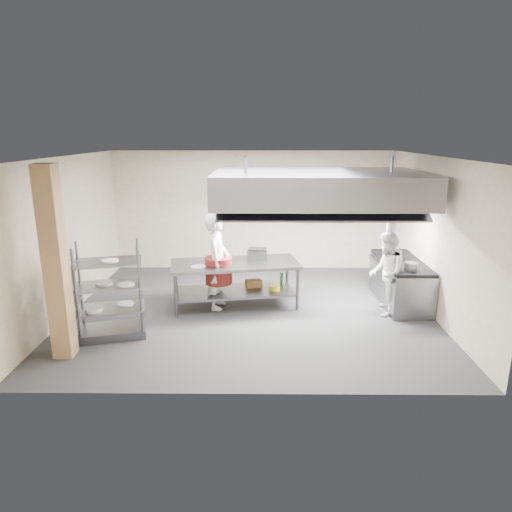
{
  "coord_description": "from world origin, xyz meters",
  "views": [
    {
      "loc": [
        0.18,
        -8.47,
        3.41
      ],
      "look_at": [
        0.1,
        0.2,
        1.07
      ],
      "focal_mm": 32.0,
      "sensor_mm": 36.0,
      "label": 1
    }
  ],
  "objects_px": {
    "griddle": "(257,254)",
    "island": "(235,284)",
    "pass_rack": "(110,291)",
    "cooking_range": "(400,283)",
    "chef_head": "(217,261)",
    "chef_plating": "(68,295)",
    "chef_line": "(386,274)",
    "stockpot": "(395,255)"
  },
  "relations": [
    {
      "from": "chef_plating",
      "to": "stockpot",
      "type": "height_order",
      "value": "chef_plating"
    },
    {
      "from": "cooking_range",
      "to": "chef_plating",
      "type": "height_order",
      "value": "chef_plating"
    },
    {
      "from": "pass_rack",
      "to": "chef_head",
      "type": "height_order",
      "value": "chef_head"
    },
    {
      "from": "griddle",
      "to": "cooking_range",
      "type": "bearing_deg",
      "value": -0.29
    },
    {
      "from": "pass_rack",
      "to": "stockpot",
      "type": "bearing_deg",
      "value": 3.66
    },
    {
      "from": "chef_plating",
      "to": "griddle",
      "type": "relative_size",
      "value": 4.08
    },
    {
      "from": "stockpot",
      "to": "cooking_range",
      "type": "bearing_deg",
      "value": -33.95
    },
    {
      "from": "chef_head",
      "to": "griddle",
      "type": "relative_size",
      "value": 4.74
    },
    {
      "from": "stockpot",
      "to": "chef_head",
      "type": "bearing_deg",
      "value": -174.1
    },
    {
      "from": "island",
      "to": "stockpot",
      "type": "xyz_separation_m",
      "value": [
        3.27,
        0.28,
        0.54
      ]
    },
    {
      "from": "chef_head",
      "to": "griddle",
      "type": "height_order",
      "value": "chef_head"
    },
    {
      "from": "pass_rack",
      "to": "chef_plating",
      "type": "distance_m",
      "value": 0.66
    },
    {
      "from": "chef_line",
      "to": "chef_plating",
      "type": "height_order",
      "value": "chef_plating"
    },
    {
      "from": "pass_rack",
      "to": "chef_plating",
      "type": "xyz_separation_m",
      "value": [
        -0.63,
        -0.19,
        -0.0
      ]
    },
    {
      "from": "cooking_range",
      "to": "pass_rack",
      "type": "bearing_deg",
      "value": -162.97
    },
    {
      "from": "stockpot",
      "to": "chef_line",
      "type": "bearing_deg",
      "value": -116.41
    },
    {
      "from": "chef_line",
      "to": "cooking_range",
      "type": "bearing_deg",
      "value": 155.15
    },
    {
      "from": "pass_rack",
      "to": "cooking_range",
      "type": "distance_m",
      "value": 5.72
    },
    {
      "from": "chef_line",
      "to": "chef_plating",
      "type": "bearing_deg",
      "value": -64.2
    },
    {
      "from": "chef_line",
      "to": "chef_head",
      "type": "bearing_deg",
      "value": -82.51
    },
    {
      "from": "chef_plating",
      "to": "griddle",
      "type": "height_order",
      "value": "chef_plating"
    },
    {
      "from": "griddle",
      "to": "stockpot",
      "type": "relative_size",
      "value": 1.47
    },
    {
      "from": "cooking_range",
      "to": "chef_plating",
      "type": "xyz_separation_m",
      "value": [
        -6.08,
        -1.86,
        0.4
      ]
    },
    {
      "from": "pass_rack",
      "to": "chef_head",
      "type": "relative_size",
      "value": 0.86
    },
    {
      "from": "chef_plating",
      "to": "cooking_range",
      "type": "bearing_deg",
      "value": 85.28
    },
    {
      "from": "chef_plating",
      "to": "stockpot",
      "type": "relative_size",
      "value": 6.01
    },
    {
      "from": "island",
      "to": "stockpot",
      "type": "bearing_deg",
      "value": -4.85
    },
    {
      "from": "island",
      "to": "chef_line",
      "type": "distance_m",
      "value": 2.97
    },
    {
      "from": "island",
      "to": "griddle",
      "type": "bearing_deg",
      "value": 20.07
    },
    {
      "from": "pass_rack",
      "to": "griddle",
      "type": "xyz_separation_m",
      "value": [
        2.5,
        1.73,
        0.18
      ]
    },
    {
      "from": "island",
      "to": "stockpot",
      "type": "relative_size",
      "value": 9.25
    },
    {
      "from": "pass_rack",
      "to": "cooking_range",
      "type": "bearing_deg",
      "value": 2.4
    },
    {
      "from": "chef_line",
      "to": "chef_plating",
      "type": "relative_size",
      "value": 0.99
    },
    {
      "from": "island",
      "to": "pass_rack",
      "type": "relative_size",
      "value": 1.54
    },
    {
      "from": "griddle",
      "to": "island",
      "type": "bearing_deg",
      "value": -149.23
    },
    {
      "from": "pass_rack",
      "to": "island",
      "type": "bearing_deg",
      "value": 21.05
    },
    {
      "from": "chef_head",
      "to": "stockpot",
      "type": "xyz_separation_m",
      "value": [
        3.62,
        0.37,
        0.04
      ]
    },
    {
      "from": "cooking_range",
      "to": "chef_plating",
      "type": "bearing_deg",
      "value": -162.96
    },
    {
      "from": "chef_line",
      "to": "stockpot",
      "type": "relative_size",
      "value": 5.94
    },
    {
      "from": "island",
      "to": "cooking_range",
      "type": "distance_m",
      "value": 3.4
    },
    {
      "from": "stockpot",
      "to": "chef_plating",
      "type": "bearing_deg",
      "value": -161.83
    },
    {
      "from": "pass_rack",
      "to": "stockpot",
      "type": "distance_m",
      "value": 5.61
    }
  ]
}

